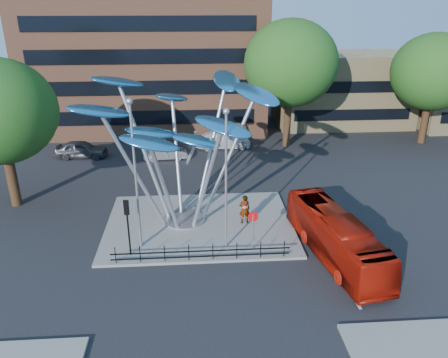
{
  "coord_description": "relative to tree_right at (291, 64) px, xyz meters",
  "views": [
    {
      "loc": [
        -1.22,
        -19.2,
        13.73
      ],
      "look_at": [
        0.46,
        4.0,
        4.05
      ],
      "focal_mm": 35.0,
      "sensor_mm": 36.0,
      "label": 1
    }
  ],
  "objects": [
    {
      "name": "no_entry_sign_island",
      "position": [
        -6.0,
        -19.48,
        -6.22
      ],
      "size": [
        0.6,
        0.1,
        2.45
      ],
      "color": "#9EA0A5",
      "rests_on": "traffic_island"
    },
    {
      "name": "red_bus",
      "position": [
        -1.4,
        -20.26,
        -6.74
      ],
      "size": [
        3.75,
        9.52,
        2.59
      ],
      "primitive_type": "imported",
      "rotation": [
        0.0,
        0.0,
        0.17
      ],
      "color": "#961206",
      "rests_on": "ground"
    },
    {
      "name": "parked_car_left",
      "position": [
        -19.61,
        -2.1,
        -7.24
      ],
      "size": [
        4.74,
        2.08,
        1.59
      ],
      "primitive_type": "imported",
      "rotation": [
        0.0,
        0.0,
        1.53
      ],
      "color": "#3E4146",
      "rests_on": "ground"
    },
    {
      "name": "pedestrian_railing_front",
      "position": [
        -9.0,
        -20.3,
        -7.48
      ],
      "size": [
        10.0,
        0.06,
        1.0
      ],
      "color": "black",
      "rests_on": "traffic_island"
    },
    {
      "name": "leaf_sculpture",
      "position": [
        -10.07,
        -15.32,
        -1.16
      ],
      "size": [
        12.72,
        9.54,
        9.51
      ],
      "color": "#9EA0A5",
      "rests_on": "traffic_island"
    },
    {
      "name": "tree_right",
      "position": [
        0.0,
        0.0,
        0.0
      ],
      "size": [
        8.8,
        8.8,
        12.11
      ],
      "color": "black",
      "rests_on": "ground"
    },
    {
      "name": "tree_far",
      "position": [
        14.0,
        0.0,
        -0.93
      ],
      "size": [
        8.0,
        8.0,
        10.81
      ],
      "color": "black",
      "rests_on": "ground"
    },
    {
      "name": "street_lamp_left",
      "position": [
        -12.5,
        -18.5,
        -2.68
      ],
      "size": [
        0.36,
        0.36,
        8.8
      ],
      "color": "#9EA0A5",
      "rests_on": "traffic_island"
    },
    {
      "name": "street_lamp_right",
      "position": [
        -7.5,
        -19.0,
        -2.94
      ],
      "size": [
        0.36,
        0.36,
        8.3
      ],
      "color": "#9EA0A5",
      "rests_on": "traffic_island"
    },
    {
      "name": "low_building_near",
      "position": [
        8.0,
        8.0,
        -4.04
      ],
      "size": [
        15.0,
        8.0,
        8.0
      ],
      "primitive_type": "cube",
      "color": "tan",
      "rests_on": "ground"
    },
    {
      "name": "parked_car_mid",
      "position": [
        -11.84,
        -3.15,
        -7.38
      ],
      "size": [
        4.09,
        1.74,
        1.31
      ],
      "primitive_type": "imported",
      "rotation": [
        0.0,
        0.0,
        1.66
      ],
      "color": "#A0A3A8",
      "rests_on": "ground"
    },
    {
      "name": "pedestrian",
      "position": [
        -6.08,
        -16.17,
        -6.9
      ],
      "size": [
        0.75,
        0.52,
        1.97
      ],
      "primitive_type": "imported",
      "rotation": [
        0.0,
        0.0,
        3.22
      ],
      "color": "gray",
      "rests_on": "traffic_island"
    },
    {
      "name": "traffic_light_island",
      "position": [
        -13.0,
        -19.5,
        -5.42
      ],
      "size": [
        0.28,
        0.18,
        3.42
      ],
      "color": "black",
      "rests_on": "traffic_island"
    },
    {
      "name": "ground",
      "position": [
        -8.0,
        -22.0,
        -8.04
      ],
      "size": [
        120.0,
        120.0,
        0.0
      ],
      "primitive_type": "plane",
      "color": "black",
      "rests_on": "ground"
    },
    {
      "name": "parked_car_right",
      "position": [
        -6.38,
        -0.14,
        -7.24
      ],
      "size": [
        5.67,
        2.67,
        1.6
      ],
      "primitive_type": "imported",
      "rotation": [
        0.0,
        0.0,
        1.65
      ],
      "color": "silver",
      "rests_on": "ground"
    },
    {
      "name": "traffic_island",
      "position": [
        -9.0,
        -16.0,
        -7.96
      ],
      "size": [
        12.0,
        9.0,
        0.15
      ],
      "primitive_type": "cube",
      "color": "slate",
      "rests_on": "ground"
    }
  ]
}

